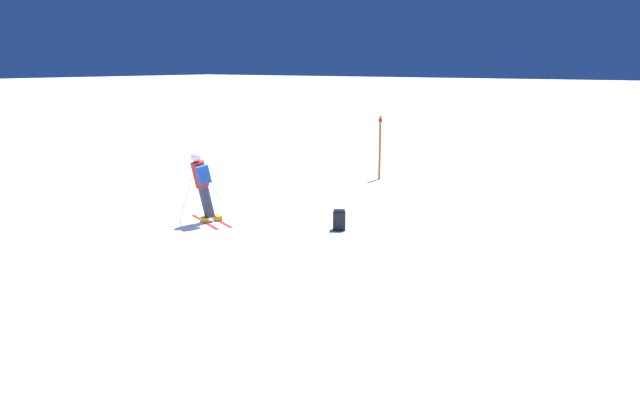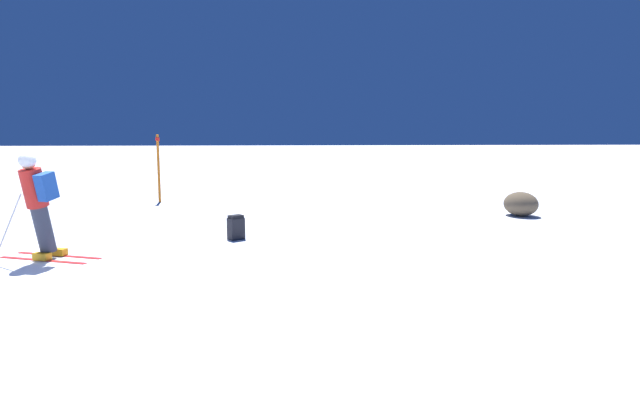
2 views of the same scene
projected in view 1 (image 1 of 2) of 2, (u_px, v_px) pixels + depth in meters
ground_plane at (207, 223)px, 15.71m from camera, size 300.00×300.00×0.00m
skier at (202, 183)px, 15.49m from camera, size 1.37×1.76×1.85m
spare_backpack at (339, 220)px, 14.98m from camera, size 0.34×0.37×0.50m
trail_marker at (380, 145)px, 21.36m from camera, size 0.13×0.13×2.18m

